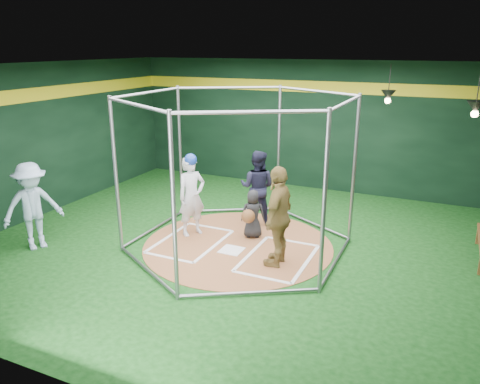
% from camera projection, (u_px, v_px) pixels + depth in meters
% --- Properties ---
extents(room_shell, '(10.10, 9.10, 3.53)m').
position_uv_depth(room_shell, '(238.00, 161.00, 8.91)').
color(room_shell, '#0C360D').
rests_on(room_shell, ground).
extents(clay_disc, '(3.80, 3.80, 0.01)m').
position_uv_depth(clay_disc, '(238.00, 245.00, 9.43)').
color(clay_disc, '#995D37').
rests_on(clay_disc, ground).
extents(home_plate, '(0.43, 0.43, 0.01)m').
position_uv_depth(home_plate, '(232.00, 250.00, 9.17)').
color(home_plate, white).
rests_on(home_plate, clay_disc).
extents(batter_box_left, '(1.17, 1.77, 0.01)m').
position_uv_depth(batter_box_left, '(191.00, 241.00, 9.59)').
color(batter_box_left, white).
rests_on(batter_box_left, clay_disc).
extents(batter_box_right, '(1.17, 1.77, 0.01)m').
position_uv_depth(batter_box_right, '(278.00, 258.00, 8.84)').
color(batter_box_right, white).
rests_on(batter_box_right, clay_disc).
extents(batting_cage, '(4.05, 4.67, 3.00)m').
position_uv_depth(batting_cage, '(238.00, 174.00, 8.98)').
color(batting_cage, gray).
rests_on(batting_cage, ground).
extents(pendant_lamp_near, '(0.34, 0.34, 0.90)m').
position_uv_depth(pendant_lamp_near, '(388.00, 95.00, 10.87)').
color(pendant_lamp_near, black).
rests_on(pendant_lamp_near, room_shell).
extents(pendant_lamp_far, '(0.34, 0.34, 0.90)m').
position_uv_depth(pendant_lamp_far, '(476.00, 107.00, 8.77)').
color(pendant_lamp_far, black).
rests_on(pendant_lamp_far, room_shell).
extents(batter_figure, '(0.66, 0.73, 1.75)m').
position_uv_depth(batter_figure, '(192.00, 195.00, 9.73)').
color(batter_figure, silver).
rests_on(batter_figure, clay_disc).
extents(visitor_leopard, '(0.45, 1.08, 1.85)m').
position_uv_depth(visitor_leopard, '(279.00, 216.00, 8.36)').
color(visitor_leopard, '#AE904A').
rests_on(visitor_leopard, clay_disc).
extents(catcher_figure, '(0.59, 0.64, 1.02)m').
position_uv_depth(catcher_figure, '(252.00, 214.00, 9.66)').
color(catcher_figure, black).
rests_on(catcher_figure, clay_disc).
extents(umpire, '(0.87, 0.71, 1.66)m').
position_uv_depth(umpire, '(257.00, 187.00, 10.40)').
color(umpire, black).
rests_on(umpire, clay_disc).
extents(bystander_blue, '(1.10, 1.30, 1.74)m').
position_uv_depth(bystander_blue, '(32.00, 206.00, 9.07)').
color(bystander_blue, '#9FB9D3').
rests_on(bystander_blue, ground).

